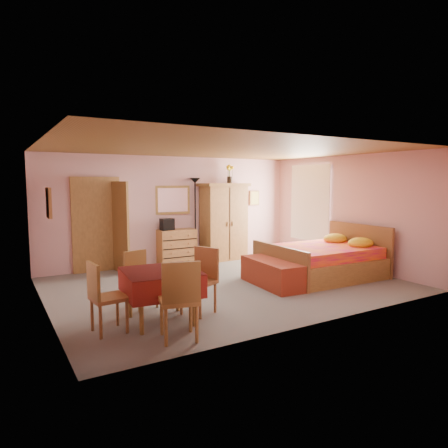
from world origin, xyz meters
TOP-DOWN VIEW (x-y plane):
  - floor at (0.00, 0.00)m, footprint 6.50×6.50m
  - ceiling at (0.00, 0.00)m, footprint 6.50×6.50m
  - wall_back at (0.00, 2.50)m, footprint 6.50×0.10m
  - wall_front at (0.00, -2.50)m, footprint 6.50×0.10m
  - wall_left at (-3.25, 0.00)m, footprint 0.10×5.00m
  - wall_right at (3.25, 0.00)m, footprint 0.10×5.00m
  - doorway at (-1.90, 2.47)m, footprint 1.06×0.12m
  - window at (3.21, 1.20)m, footprint 0.08×1.40m
  - picture_left at (-3.22, -0.60)m, footprint 0.04×0.32m
  - picture_back at (2.35, 2.47)m, footprint 0.30×0.04m
  - chest_of_drawers at (-0.06, 2.28)m, footprint 0.91×0.47m
  - wall_mirror at (-0.06, 2.49)m, footprint 0.88×0.09m
  - stereo at (-0.31, 2.26)m, footprint 0.31×0.24m
  - floor_lamp at (0.49, 2.37)m, footprint 0.35×0.35m
  - wardrobe at (1.23, 2.21)m, footprint 1.28×0.71m
  - sunflower_vase at (1.41, 2.24)m, footprint 0.20×0.20m
  - bed at (2.03, -0.45)m, footprint 2.35×1.88m
  - bench at (0.67, -0.53)m, footprint 0.67×1.52m
  - dining_table at (-1.89, -1.31)m, footprint 1.11×1.11m
  - chair_south at (-1.93, -2.01)m, footprint 0.57×0.57m
  - chair_north at (-1.91, -0.55)m, footprint 0.50×0.50m
  - chair_west at (-2.63, -1.33)m, footprint 0.47×0.47m
  - chair_east at (-1.27, -1.25)m, footprint 0.59×0.59m

SIDE VIEW (x-z plane):
  - floor at x=0.00m, z-range 0.00..0.00m
  - bench at x=0.67m, z-range 0.00..0.49m
  - dining_table at x=-1.89m, z-range 0.00..0.74m
  - chest_of_drawers at x=-0.06m, z-range 0.00..0.85m
  - chair_north at x=-1.91m, z-range 0.00..0.89m
  - chair_west at x=-2.63m, z-range 0.00..0.95m
  - chair_east at x=-1.27m, z-range 0.00..0.99m
  - chair_south at x=-1.93m, z-range 0.00..1.03m
  - bed at x=2.03m, z-range 0.00..1.06m
  - wardrobe at x=1.23m, z-range 0.00..1.96m
  - stereo at x=-0.31m, z-range 0.85..1.13m
  - doorway at x=-1.90m, z-range -0.05..2.10m
  - floor_lamp at x=0.49m, z-range 0.00..2.09m
  - wall_back at x=0.00m, z-range 0.00..2.60m
  - wall_front at x=0.00m, z-range 0.00..2.60m
  - wall_left at x=-3.25m, z-range 0.00..2.60m
  - wall_right at x=3.25m, z-range 0.00..2.60m
  - window at x=3.21m, z-range 0.48..2.42m
  - picture_back at x=2.35m, z-range 1.35..1.75m
  - wall_mirror at x=-0.06m, z-range 1.20..1.90m
  - picture_left at x=-3.22m, z-range 1.49..1.91m
  - sunflower_vase at x=1.41m, z-range 1.96..2.43m
  - ceiling at x=0.00m, z-range 2.60..2.60m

